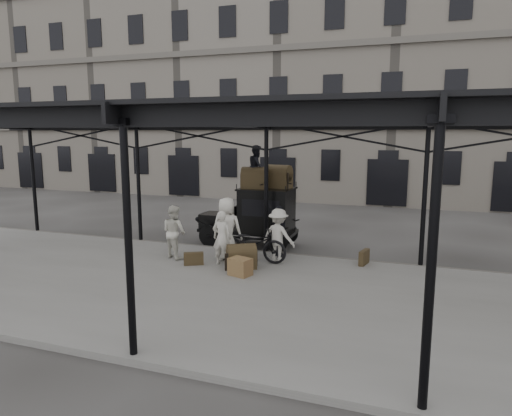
{
  "coord_description": "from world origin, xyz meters",
  "views": [
    {
      "loc": [
        4.73,
        -12.44,
        4.17
      ],
      "look_at": [
        -0.22,
        1.6,
        1.7
      ],
      "focal_mm": 32.0,
      "sensor_mm": 36.0,
      "label": 1
    }
  ],
  "objects_px": {
    "bicycle": "(252,243)",
    "steamer_trunk_roof_near": "(254,179)",
    "taxi": "(259,214)",
    "steamer_trunk_platform": "(241,258)",
    "porter_left": "(222,238)",
    "porter_official": "(279,231)"
  },
  "relations": [
    {
      "from": "bicycle",
      "to": "steamer_trunk_roof_near",
      "type": "distance_m",
      "value": 2.98
    },
    {
      "from": "taxi",
      "to": "steamer_trunk_platform",
      "type": "distance_m",
      "value": 3.46
    },
    {
      "from": "steamer_trunk_roof_near",
      "to": "bicycle",
      "type": "bearing_deg",
      "value": -77.78
    },
    {
      "from": "bicycle",
      "to": "steamer_trunk_platform",
      "type": "distance_m",
      "value": 0.84
    },
    {
      "from": "taxi",
      "to": "porter_left",
      "type": "height_order",
      "value": "taxi"
    },
    {
      "from": "porter_left",
      "to": "steamer_trunk_platform",
      "type": "height_order",
      "value": "porter_left"
    },
    {
      "from": "porter_official",
      "to": "bicycle",
      "type": "xyz_separation_m",
      "value": [
        -0.62,
        -0.81,
        -0.26
      ]
    },
    {
      "from": "taxi",
      "to": "bicycle",
      "type": "distance_m",
      "value": 2.66
    },
    {
      "from": "taxi",
      "to": "steamer_trunk_roof_near",
      "type": "relative_size",
      "value": 4.15
    },
    {
      "from": "bicycle",
      "to": "steamer_trunk_platform",
      "type": "height_order",
      "value": "bicycle"
    },
    {
      "from": "porter_official",
      "to": "bicycle",
      "type": "height_order",
      "value": "porter_official"
    },
    {
      "from": "porter_official",
      "to": "steamer_trunk_platform",
      "type": "height_order",
      "value": "porter_official"
    },
    {
      "from": "porter_left",
      "to": "steamer_trunk_platform",
      "type": "distance_m",
      "value": 0.9
    },
    {
      "from": "porter_official",
      "to": "bicycle",
      "type": "relative_size",
      "value": 0.76
    },
    {
      "from": "porter_left",
      "to": "bicycle",
      "type": "height_order",
      "value": "porter_left"
    },
    {
      "from": "steamer_trunk_roof_near",
      "to": "taxi",
      "type": "bearing_deg",
      "value": 65.85
    },
    {
      "from": "porter_official",
      "to": "steamer_trunk_roof_near",
      "type": "distance_m",
      "value": 2.51
    },
    {
      "from": "porter_official",
      "to": "steamer_trunk_roof_near",
      "type": "xyz_separation_m",
      "value": [
        -1.37,
        1.47,
        1.51
      ]
    },
    {
      "from": "porter_left",
      "to": "porter_official",
      "type": "distance_m",
      "value": 2.0
    },
    {
      "from": "steamer_trunk_roof_near",
      "to": "porter_official",
      "type": "bearing_deg",
      "value": -53.01
    },
    {
      "from": "bicycle",
      "to": "porter_official",
      "type": "bearing_deg",
      "value": -36.46
    },
    {
      "from": "taxi",
      "to": "bicycle",
      "type": "height_order",
      "value": "taxi"
    }
  ]
}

